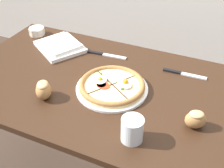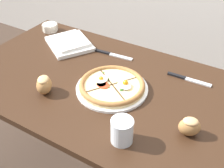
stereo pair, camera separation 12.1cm
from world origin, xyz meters
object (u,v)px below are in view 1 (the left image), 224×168
at_px(bread_piece_mid, 196,119).
at_px(water_glass, 132,131).
at_px(ramekin_bowl, 37,31).
at_px(knife_main, 184,74).
at_px(pizza, 112,86).
at_px(bread_piece_near, 43,90).
at_px(dining_table, 97,100).
at_px(napkin_folded, 60,46).
at_px(knife_spare, 106,55).

relative_size(bread_piece_mid, water_glass, 1.03).
bearing_deg(ramekin_bowl, knife_main, -3.92).
bearing_deg(pizza, bread_piece_near, -145.52).
bearing_deg(knife_main, bread_piece_mid, -73.25).
height_order(dining_table, knife_main, knife_main).
relative_size(napkin_folded, bread_piece_near, 2.98).
bearing_deg(water_glass, ramekin_bowl, 146.05).
relative_size(knife_spare, water_glass, 2.32).
relative_size(dining_table, knife_main, 6.33).
bearing_deg(knife_spare, water_glass, -60.41).
xyz_separation_m(ramekin_bowl, knife_spare, (0.47, -0.05, -0.02)).
xyz_separation_m(pizza, bread_piece_near, (-0.24, -0.17, 0.02)).
bearing_deg(napkin_folded, pizza, -28.33).
height_order(pizza, knife_main, pizza).
bearing_deg(dining_table, knife_main, 31.87).
distance_m(napkin_folded, bread_piece_near, 0.42).
xyz_separation_m(dining_table, knife_main, (0.36, 0.22, 0.11)).
bearing_deg(napkin_folded, knife_spare, 7.24).
height_order(pizza, knife_spare, pizza).
relative_size(dining_table, ramekin_bowl, 13.93).
distance_m(pizza, bread_piece_near, 0.29).
relative_size(dining_table, knife_spare, 5.91).
height_order(napkin_folded, knife_spare, napkin_folded).
height_order(napkin_folded, bread_piece_mid, bread_piece_mid).
bearing_deg(ramekin_bowl, pizza, -26.13).
relative_size(dining_table, water_glass, 13.72).
xyz_separation_m(bread_piece_near, knife_main, (0.51, 0.41, -0.04)).
height_order(napkin_folded, bread_piece_near, bread_piece_near).
bearing_deg(pizza, knife_main, 42.37).
xyz_separation_m(pizza, ramekin_bowl, (-0.62, 0.30, 0.00)).
bearing_deg(pizza, napkin_folded, 151.67).
distance_m(knife_spare, water_glass, 0.59).
distance_m(ramekin_bowl, bread_piece_mid, 1.07).
bearing_deg(water_glass, knife_main, 79.99).
bearing_deg(bread_piece_mid, pizza, 167.60).
bearing_deg(dining_table, bread_piece_mid, -12.79).
bearing_deg(bread_piece_near, knife_spare, 77.53).
height_order(pizza, bread_piece_near, bread_piece_near).
height_order(dining_table, pizza, pizza).
bearing_deg(water_glass, pizza, 127.66).
distance_m(bread_piece_mid, knife_main, 0.35).
bearing_deg(bread_piece_near, bread_piece_mid, 7.67).
distance_m(pizza, ramekin_bowl, 0.69).
xyz_separation_m(bread_piece_mid, knife_main, (-0.11, 0.33, -0.03)).
xyz_separation_m(pizza, knife_spare, (-0.15, 0.25, -0.02)).
distance_m(pizza, knife_spare, 0.29).
distance_m(knife_main, knife_spare, 0.42).
bearing_deg(knife_main, ramekin_bowl, 174.31).
relative_size(pizza, bread_piece_mid, 3.23).
distance_m(ramekin_bowl, bread_piece_near, 0.60).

